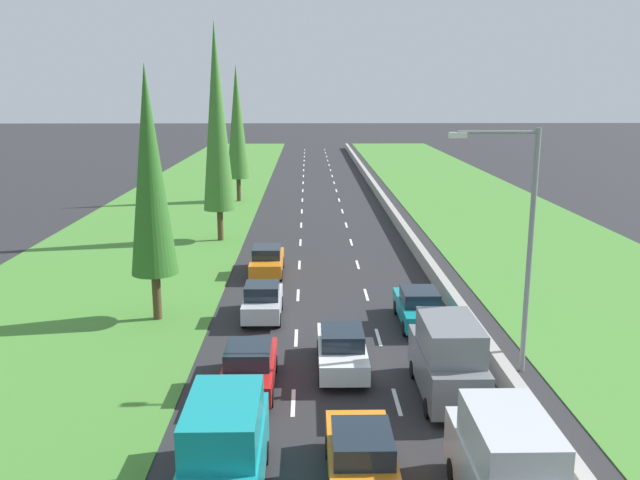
{
  "coord_description": "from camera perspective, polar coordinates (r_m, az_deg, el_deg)",
  "views": [
    {
      "loc": [
        -1.23,
        0.34,
        10.3
      ],
      "look_at": [
        -0.49,
        40.2,
        1.27
      ],
      "focal_mm": 37.44,
      "sensor_mm": 36.0,
      "label": 1
    }
  ],
  "objects": [
    {
      "name": "teal_sedan_right_lane",
      "position": [
        30.2,
        8.45,
        -5.69
      ],
      "size": [
        1.82,
        4.5,
        1.64
      ],
      "color": "teal",
      "rests_on": "ground"
    },
    {
      "name": "median_barrier",
      "position": [
        60.87,
        5.5,
        3.37
      ],
      "size": [
        0.44,
        120.0,
        0.85
      ],
      "primitive_type": "cube",
      "color": "#9E9B93",
      "rests_on": "ground"
    },
    {
      "name": "poplar_tree_third",
      "position": [
        45.86,
        -8.82,
        10.26
      ],
      "size": [
        2.17,
        2.17,
        14.72
      ],
      "color": "#4C3823",
      "rests_on": "ground"
    },
    {
      "name": "red_sedan_left_lane",
      "position": [
        23.84,
        -6.08,
        -10.76
      ],
      "size": [
        1.82,
        4.5,
        1.64
      ],
      "color": "red",
      "rests_on": "ground"
    },
    {
      "name": "grass_verge_right",
      "position": [
        62.51,
        13.4,
        2.95
      ],
      "size": [
        14.0,
        140.0,
        0.04
      ],
      "primitive_type": "cube",
      "color": "#478433",
      "rests_on": "ground"
    },
    {
      "name": "silver_van_right_lane",
      "position": [
        17.56,
        15.55,
        -18.2
      ],
      "size": [
        1.96,
        4.9,
        2.82
      ],
      "color": "silver",
      "rests_on": "ground"
    },
    {
      "name": "teal_van_left_lane",
      "position": [
        17.87,
        -8.08,
        -17.25
      ],
      "size": [
        1.96,
        4.9,
        2.82
      ],
      "color": "teal",
      "rests_on": "ground"
    },
    {
      "name": "ground_plane",
      "position": [
        60.56,
        0.12,
        2.97
      ],
      "size": [
        300.0,
        300.0,
        0.0
      ],
      "primitive_type": "plane",
      "color": "#28282B",
      "rests_on": "ground"
    },
    {
      "name": "poplar_tree_fourth",
      "position": [
        62.55,
        -7.11,
        9.93
      ],
      "size": [
        2.11,
        2.11,
        12.52
      ],
      "color": "#4C3823",
      "rests_on": "ground"
    },
    {
      "name": "poplar_tree_second",
      "position": [
        30.14,
        -14.34,
        5.64
      ],
      "size": [
        2.09,
        2.09,
        11.44
      ],
      "color": "#4C3823",
      "rests_on": "ground"
    },
    {
      "name": "grey_van_right_lane",
      "position": [
        23.29,
        10.86,
        -9.95
      ],
      "size": [
        1.96,
        4.9,
        2.82
      ],
      "color": "slate",
      "rests_on": "ground"
    },
    {
      "name": "street_light_mast",
      "position": [
        24.88,
        16.85,
        0.46
      ],
      "size": [
        3.2,
        0.28,
        9.0
      ],
      "color": "gray",
      "rests_on": "ground"
    },
    {
      "name": "orange_sedan_left_lane",
      "position": [
        37.94,
        -4.55,
        -1.75
      ],
      "size": [
        1.82,
        4.5,
        1.64
      ],
      "color": "orange",
      "rests_on": "ground"
    },
    {
      "name": "white_sedan_centre_lane",
      "position": [
        25.23,
        1.88,
        -9.33
      ],
      "size": [
        1.82,
        4.5,
        1.64
      ],
      "color": "white",
      "rests_on": "ground"
    },
    {
      "name": "lane_markings",
      "position": [
        60.55,
        0.12,
        2.98
      ],
      "size": [
        3.64,
        116.0,
        0.01
      ],
      "color": "white",
      "rests_on": "ground"
    },
    {
      "name": "grass_verge_left",
      "position": [
        61.61,
        -11.75,
        2.89
      ],
      "size": [
        14.0,
        140.0,
        0.04
      ],
      "primitive_type": "cube",
      "color": "#478433",
      "rests_on": "ground"
    },
    {
      "name": "silver_hatchback_left_lane",
      "position": [
        30.71,
        -4.93,
        -5.23
      ],
      "size": [
        1.74,
        3.9,
        1.72
      ],
      "color": "silver",
      "rests_on": "ground"
    },
    {
      "name": "orange_sedan_centre_lane",
      "position": [
        18.48,
        3.57,
        -18.15
      ],
      "size": [
        1.82,
        4.5,
        1.64
      ],
      "color": "orange",
      "rests_on": "ground"
    }
  ]
}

